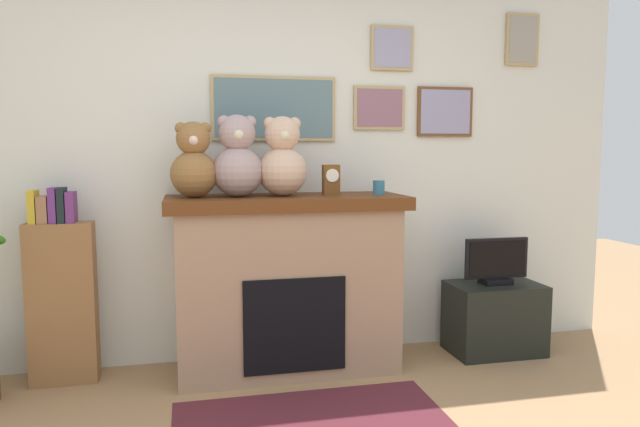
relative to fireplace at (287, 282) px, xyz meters
name	(u,v)px	position (x,y,z in m)	size (l,w,h in m)	color
back_wall	(262,165)	(-0.11, 0.34, 0.74)	(5.20, 0.15, 2.60)	silver
fireplace	(287,282)	(0.00, 0.00, 0.00)	(1.49, 0.61, 1.12)	#9A7A5F
bookshelf	(62,295)	(-1.35, 0.08, -0.03)	(0.39, 0.16, 1.19)	brown
tv_stand	(494,318)	(1.46, -0.02, -0.32)	(0.62, 0.40, 0.49)	black
television	(496,263)	(1.46, -0.02, 0.07)	(0.46, 0.14, 0.32)	black
candle_jar	(379,187)	(0.60, -0.02, 0.60)	(0.08, 0.08, 0.09)	teal
mantel_clock	(331,180)	(0.28, -0.02, 0.65)	(0.10, 0.08, 0.19)	brown
teddy_bear_brown	(194,164)	(-0.56, -0.02, 0.76)	(0.28, 0.28, 0.46)	olive
teddy_bear_cream	(238,160)	(-0.30, -0.02, 0.78)	(0.31, 0.31, 0.50)	#A48B8B
teddy_bear_grey	(283,160)	(-0.03, -0.02, 0.78)	(0.31, 0.31, 0.49)	#CCA78D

